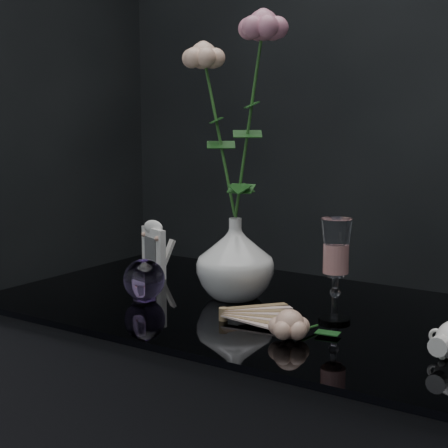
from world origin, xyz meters
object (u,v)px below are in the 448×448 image
Objects in this scene: wine_glass at (336,270)px; picture_frame at (154,248)px; paperweight at (144,280)px; vase at (235,259)px; loose_rose at (289,325)px.

wine_glass reaches higher than picture_frame.
wine_glass reaches higher than paperweight.
picture_frame is (-0.26, 0.06, -0.02)m from vase.
vase is 0.23m from wine_glass.
picture_frame is at bearing 169.02° from wine_glass.
wine_glass is 1.23× the size of loose_rose.
wine_glass is at bearing 104.07° from loose_rose.
paperweight is at bearing -32.49° from picture_frame.
loose_rose is (0.47, -0.23, -0.04)m from picture_frame.
wine_glass reaches higher than vase.
vase is at bearing 162.58° from loose_rose.
loose_rose is at bearing -38.59° from vase.
paperweight is 0.55× the size of loose_rose.
picture_frame is (-0.49, 0.09, -0.03)m from wine_glass.
wine_glass is at bearing 12.42° from picture_frame.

